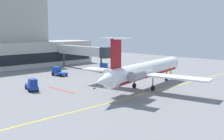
{
  "coord_description": "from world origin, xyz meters",
  "views": [
    {
      "loc": [
        -34.71,
        -28.25,
        10.41
      ],
      "look_at": [
        1.2,
        8.07,
        3.0
      ],
      "focal_mm": 44.18,
      "sensor_mm": 36.0,
      "label": 1
    }
  ],
  "objects_px": {
    "pushback_tractor": "(32,85)",
    "marshaller": "(171,74)",
    "baggage_tug": "(106,68)",
    "regional_jet": "(145,70)",
    "belt_loader": "(58,72)"
  },
  "relations": [
    {
      "from": "pushback_tractor",
      "to": "marshaller",
      "type": "xyz_separation_m",
      "value": [
        27.88,
        -9.74,
        -0.05
      ]
    },
    {
      "from": "baggage_tug",
      "to": "pushback_tractor",
      "type": "relative_size",
      "value": 1.01
    },
    {
      "from": "pushback_tractor",
      "to": "marshaller",
      "type": "height_order",
      "value": "pushback_tractor"
    },
    {
      "from": "regional_jet",
      "to": "baggage_tug",
      "type": "distance_m",
      "value": 21.31
    },
    {
      "from": "marshaller",
      "to": "belt_loader",
      "type": "bearing_deg",
      "value": 128.09
    },
    {
      "from": "baggage_tug",
      "to": "marshaller",
      "type": "bearing_deg",
      "value": -76.33
    },
    {
      "from": "baggage_tug",
      "to": "pushback_tractor",
      "type": "xyz_separation_m",
      "value": [
        -23.93,
        -6.48,
        -0.03
      ]
    },
    {
      "from": "regional_jet",
      "to": "pushback_tractor",
      "type": "xyz_separation_m",
      "value": [
        -15.12,
        12.77,
        -2.39
      ]
    },
    {
      "from": "pushback_tractor",
      "to": "marshaller",
      "type": "distance_m",
      "value": 29.53
    },
    {
      "from": "pushback_tractor",
      "to": "baggage_tug",
      "type": "bearing_deg",
      "value": 15.15
    },
    {
      "from": "marshaller",
      "to": "baggage_tug",
      "type": "bearing_deg",
      "value": 103.67
    },
    {
      "from": "pushback_tractor",
      "to": "belt_loader",
      "type": "xyz_separation_m",
      "value": [
        12.21,
        10.24,
        -0.04
      ]
    },
    {
      "from": "belt_loader",
      "to": "marshaller",
      "type": "xyz_separation_m",
      "value": [
        15.66,
        -19.98,
        -0.02
      ]
    },
    {
      "from": "belt_loader",
      "to": "pushback_tractor",
      "type": "bearing_deg",
      "value": -140.01
    },
    {
      "from": "baggage_tug",
      "to": "marshaller",
      "type": "xyz_separation_m",
      "value": [
        3.95,
        -16.22,
        -0.08
      ]
    }
  ]
}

